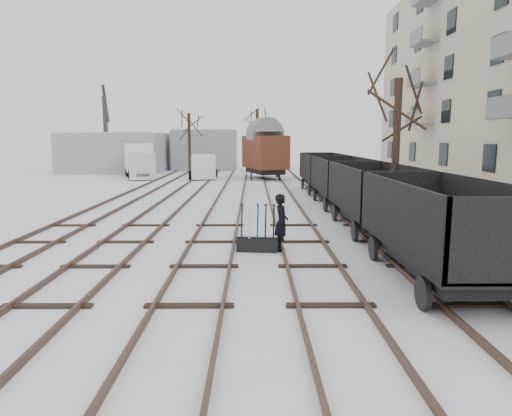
{
  "coord_description": "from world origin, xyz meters",
  "views": [
    {
      "loc": [
        1.35,
        -12.22,
        3.54
      ],
      "look_at": [
        1.45,
        2.99,
        1.2
      ],
      "focal_mm": 32.0,
      "sensor_mm": 36.0,
      "label": 1
    }
  ],
  "objects": [
    {
      "name": "lorry",
      "position": [
        -8.84,
        28.77,
        1.58
      ],
      "size": [
        3.57,
        7.06,
        3.07
      ],
      "rotation": [
        0.0,
        0.0,
        0.32
      ],
      "color": "black",
      "rests_on": "ground"
    },
    {
      "name": "shed_left",
      "position": [
        -13.0,
        36.0,
        2.05
      ],
      "size": [
        10.0,
        8.0,
        4.1
      ],
      "color": "#959EA8",
      "rests_on": "ground"
    },
    {
      "name": "tree_far_left",
      "position": [
        -4.95,
        33.53,
        2.99
      ],
      "size": [
        0.3,
        0.3,
        5.97
      ],
      "primitive_type": "cylinder",
      "color": "black",
      "rests_on": "ground"
    },
    {
      "name": "freight_wagon_a",
      "position": [
        6.0,
        -1.22,
        0.96
      ],
      "size": [
        2.46,
        6.15,
        2.51
      ],
      "color": "black",
      "rests_on": "ground"
    },
    {
      "name": "ground_frame",
      "position": [
        1.5,
        1.8,
        0.28
      ],
      "size": [
        1.34,
        0.57,
        1.49
      ],
      "rotation": [
        0.0,
        0.0,
        -0.12
      ],
      "color": "black",
      "rests_on": "ground"
    },
    {
      "name": "tree_far_right",
      "position": [
        1.83,
        37.3,
        3.3
      ],
      "size": [
        0.3,
        0.3,
        6.59
      ],
      "primitive_type": "cylinder",
      "color": "black",
      "rests_on": "ground"
    },
    {
      "name": "tracks",
      "position": [
        -0.0,
        13.67,
        0.07
      ],
      "size": [
        13.9,
        52.0,
        0.16
      ],
      "color": "black",
      "rests_on": "ground"
    },
    {
      "name": "tree_near",
      "position": [
        7.12,
        6.23,
        2.94
      ],
      "size": [
        0.3,
        0.3,
        5.88
      ],
      "primitive_type": "cylinder",
      "color": "black",
      "rests_on": "ground"
    },
    {
      "name": "worker",
      "position": [
        2.25,
        1.9,
        0.91
      ],
      "size": [
        0.46,
        0.68,
        1.81
      ],
      "primitive_type": "imported",
      "rotation": [
        0.0,
        0.0,
        1.6
      ],
      "color": "black",
      "rests_on": "ground"
    },
    {
      "name": "shed_right",
      "position": [
        -4.0,
        40.0,
        2.25
      ],
      "size": [
        7.0,
        6.0,
        4.5
      ],
      "color": "#959EA8",
      "rests_on": "ground"
    },
    {
      "name": "crane",
      "position": [
        -13.7,
        35.31,
        2.32
      ],
      "size": [
        2.11,
        5.26,
        8.82
      ],
      "rotation": [
        0.0,
        0.0,
        0.23
      ],
      "color": "#2B2C30",
      "rests_on": "ground"
    },
    {
      "name": "freight_wagon_d",
      "position": [
        6.0,
        17.98,
        0.96
      ],
      "size": [
        2.46,
        6.15,
        2.51
      ],
      "color": "black",
      "rests_on": "ground"
    },
    {
      "name": "freight_wagon_c",
      "position": [
        6.0,
        11.58,
        0.96
      ],
      "size": [
        2.46,
        6.15,
        2.51
      ],
      "color": "black",
      "rests_on": "ground"
    },
    {
      "name": "panel_van",
      "position": [
        -3.01,
        28.13,
        1.08
      ],
      "size": [
        2.53,
        4.88,
        2.07
      ],
      "rotation": [
        0.0,
        0.0,
        0.11
      ],
      "color": "white",
      "rests_on": "ground"
    },
    {
      "name": "freight_wagon_b",
      "position": [
        6.0,
        5.18,
        0.96
      ],
      "size": [
        2.46,
        6.15,
        2.51
      ],
      "color": "black",
      "rests_on": "ground"
    },
    {
      "name": "ground",
      "position": [
        0.0,
        0.0,
        0.0
      ],
      "size": [
        120.0,
        120.0,
        0.0
      ],
      "primitive_type": "plane",
      "color": "white",
      "rests_on": "ground"
    },
    {
      "name": "box_van_wagon",
      "position": [
        2.4,
        27.89,
        2.41
      ],
      "size": [
        4.36,
        6.02,
        4.13
      ],
      "rotation": [
        0.0,
        0.0,
        0.31
      ],
      "color": "black",
      "rests_on": "ground"
    }
  ]
}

